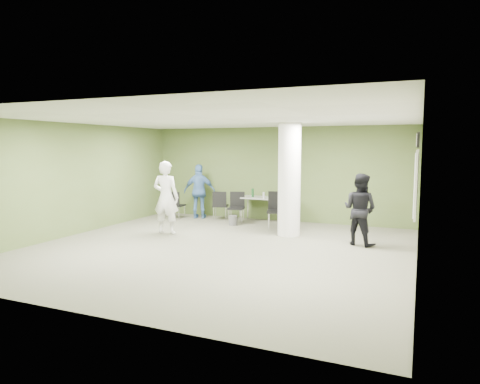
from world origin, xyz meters
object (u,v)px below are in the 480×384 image
at_px(folding_table, 265,199).
at_px(woman_white, 166,197).
at_px(man_black, 360,209).
at_px(chair_back_left, 176,203).
at_px(man_blue, 200,191).

xyz_separation_m(folding_table, woman_white, (-1.78, -2.54, 0.24)).
relative_size(folding_table, man_black, 0.97).
bearing_deg(chair_back_left, man_blue, -147.11).
distance_m(man_black, man_blue, 5.37).
xyz_separation_m(chair_back_left, man_blue, (0.62, 0.41, 0.35)).
distance_m(folding_table, woman_white, 3.11).
bearing_deg(man_black, man_blue, 1.13).
bearing_deg(man_black, folding_table, -12.67).
bearing_deg(chair_back_left, folding_table, -168.77).
relative_size(woman_white, man_black, 1.14).
relative_size(man_black, man_blue, 0.97).
relative_size(woman_white, man_blue, 1.10).
distance_m(woman_white, man_black, 4.77).
xyz_separation_m(folding_table, man_black, (2.95, -1.95, 0.12)).
xyz_separation_m(chair_back_left, woman_white, (0.95, -1.99, 0.44)).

